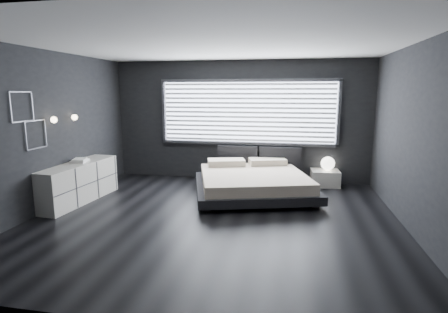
# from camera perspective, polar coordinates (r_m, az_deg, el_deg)

# --- Properties ---
(room) EXTENTS (6.04, 6.00, 2.80)m
(room) POSITION_cam_1_polar(r_m,az_deg,el_deg) (5.57, -1.65, 3.48)
(room) COLOR black
(room) RESTS_ON ground
(window) EXTENTS (4.14, 0.09, 1.52)m
(window) POSITION_cam_1_polar(r_m,az_deg,el_deg) (8.17, 3.84, 7.20)
(window) COLOR white
(window) RESTS_ON ground
(headboard) EXTENTS (1.96, 0.16, 0.52)m
(headboard) POSITION_cam_1_polar(r_m,az_deg,el_deg) (8.21, 5.67, -0.13)
(headboard) COLOR black
(headboard) RESTS_ON ground
(sconce_near) EXTENTS (0.18, 0.11, 0.11)m
(sconce_near) POSITION_cam_1_polar(r_m,az_deg,el_deg) (6.82, -26.05, 5.41)
(sconce_near) COLOR silver
(sconce_near) RESTS_ON ground
(sconce_far) EXTENTS (0.18, 0.11, 0.11)m
(sconce_far) POSITION_cam_1_polar(r_m,az_deg,el_deg) (7.31, -23.24, 5.90)
(sconce_far) COLOR silver
(sconce_far) RESTS_ON ground
(wall_art_upper) EXTENTS (0.01, 0.48, 0.48)m
(wall_art_upper) POSITION_cam_1_polar(r_m,az_deg,el_deg) (6.40, -30.11, 7.04)
(wall_art_upper) COLOR #47474C
(wall_art_upper) RESTS_ON ground
(wall_art_lower) EXTENTS (0.01, 0.48, 0.48)m
(wall_art_lower) POSITION_cam_1_polar(r_m,az_deg,el_deg) (6.62, -28.33, 3.18)
(wall_art_lower) COLOR #47474C
(wall_art_lower) RESTS_ON ground
(bed) EXTENTS (2.82, 2.74, 0.59)m
(bed) POSITION_cam_1_polar(r_m,az_deg,el_deg) (7.19, 4.71, -4.06)
(bed) COLOR black
(bed) RESTS_ON ground
(nightstand) EXTENTS (0.64, 0.55, 0.36)m
(nightstand) POSITION_cam_1_polar(r_m,az_deg,el_deg) (8.16, 16.14, -3.38)
(nightstand) COLOR silver
(nightstand) RESTS_ON ground
(orb_lamp) EXTENTS (0.30, 0.30, 0.30)m
(orb_lamp) POSITION_cam_1_polar(r_m,az_deg,el_deg) (8.12, 16.58, -1.09)
(orb_lamp) COLOR white
(orb_lamp) RESTS_ON nightstand
(dresser) EXTENTS (0.68, 1.90, 0.75)m
(dresser) POSITION_cam_1_polar(r_m,az_deg,el_deg) (7.27, -22.76, -3.91)
(dresser) COLOR silver
(dresser) RESTS_ON ground
(book_stack) EXTENTS (0.32, 0.39, 0.07)m
(book_stack) POSITION_cam_1_polar(r_m,az_deg,el_deg) (7.28, -22.51, -0.59)
(book_stack) COLOR silver
(book_stack) RESTS_ON dresser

